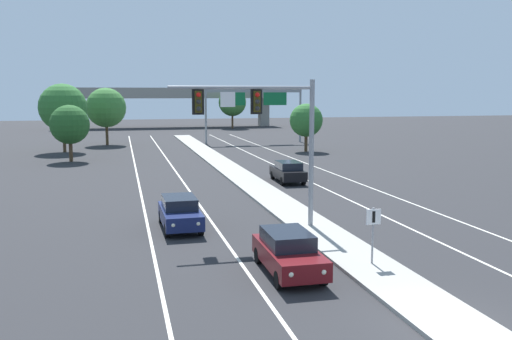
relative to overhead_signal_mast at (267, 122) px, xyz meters
name	(u,v)px	position (x,y,z in m)	size (l,w,h in m)	color
ground_plane	(453,326)	(2.34, -12.14, -5.32)	(260.00, 260.00, 0.00)	#28282B
median_island	(280,204)	(2.34, 5.86, -5.25)	(2.40, 110.00, 0.15)	#9E9B93
lane_stripe_oncoming_center	(188,189)	(-2.36, 12.86, -5.32)	(0.14, 100.00, 0.01)	silver
lane_stripe_receding_center	(314,184)	(7.04, 12.86, -5.32)	(0.14, 100.00, 0.01)	silver
edge_stripe_left	(140,191)	(-5.66, 12.86, -5.32)	(0.14, 100.00, 0.01)	silver
edge_stripe_right	(355,182)	(10.34, 12.86, -5.32)	(0.14, 100.00, 0.01)	silver
overhead_signal_mast	(267,122)	(0.00, 0.00, 0.00)	(7.06, 0.44, 7.20)	gray
median_sign_post	(373,227)	(2.48, -6.51, -3.74)	(0.60, 0.10, 2.20)	gray
car_oncoming_darkred	(288,252)	(-0.89, -6.43, -4.50)	(1.85, 4.48, 1.58)	#5B0F14
car_oncoming_navy	(180,212)	(-4.11, 1.47, -4.50)	(1.88, 4.49, 1.58)	#141E4C
car_receding_black	(288,171)	(5.34, 14.02, -4.50)	(1.93, 4.51, 1.58)	black
highway_sign_gantry	(254,97)	(10.54, 46.61, 0.84)	(13.28, 0.42, 7.50)	gray
overpass_bridge	(168,97)	(2.34, 83.92, 0.46)	(42.40, 6.40, 7.65)	gray
tree_far_right_b	(306,120)	(13.80, 34.65, -1.74)	(3.79, 3.79, 5.49)	#4C3823
tree_far_left_a	(63,107)	(-13.13, 40.61, -0.26)	(5.35, 5.35, 7.74)	#4C3823
tree_far_right_c	(232,102)	(13.69, 77.18, -0.42)	(5.18, 5.18, 7.50)	#4C3823
tree_far_left_b	(106,108)	(-8.60, 48.43, -0.52)	(5.08, 5.08, 7.35)	#4C3823
tree_far_left_c	(70,125)	(-11.68, 31.26, -1.71)	(3.83, 3.83, 5.55)	#4C3823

